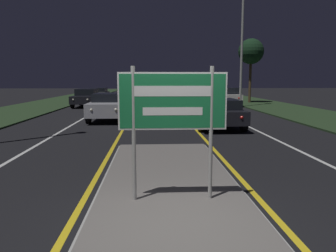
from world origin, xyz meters
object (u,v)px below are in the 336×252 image
at_px(car_receding_1, 225,96).
at_px(car_receding_2, 208,93).
at_px(car_approaching_1, 87,97).
at_px(highway_sign, 173,108).
at_px(streetlight_right_near, 243,9).
at_px(car_receding_0, 217,112).
at_px(car_receding_3, 197,90).
at_px(car_approaching_0, 110,106).
at_px(car_approaching_2, 99,93).

distance_m(car_receding_1, car_receding_2, 7.85).
bearing_deg(car_approaching_1, highway_sign, -75.45).
bearing_deg(highway_sign, car_approaching_1, 104.55).
height_order(highway_sign, streetlight_right_near, streetlight_right_near).
xyz_separation_m(car_receding_1, car_approaching_1, (-11.60, -0.54, -0.02)).
relative_size(highway_sign, streetlight_right_near, 0.21).
distance_m(highway_sign, car_receding_0, 9.63).
height_order(car_receding_1, car_receding_3, car_receding_1).
bearing_deg(streetlight_right_near, highway_sign, -108.49).
xyz_separation_m(car_receding_0, car_receding_1, (3.35, 12.95, 0.07)).
height_order(car_receding_2, car_approaching_0, car_approaching_0).
bearing_deg(highway_sign, car_approaching_0, 101.83).
bearing_deg(car_receding_1, car_receding_0, -104.50).
height_order(highway_sign, car_receding_3, highway_sign).
bearing_deg(car_approaching_0, car_receding_0, -31.98).
distance_m(streetlight_right_near, car_approaching_0, 13.68).
distance_m(car_approaching_0, car_approaching_1, 9.61).
bearing_deg(car_approaching_0, car_receding_3, 72.28).
height_order(highway_sign, car_approaching_1, highway_sign).
distance_m(car_receding_3, car_approaching_1, 20.86).
bearing_deg(car_approaching_1, car_receding_1, 2.67).
relative_size(highway_sign, car_approaching_0, 0.49).
xyz_separation_m(car_receding_2, car_approaching_1, (-11.50, -8.39, 0.01)).
bearing_deg(car_receding_3, car_approaching_0, -107.72).
distance_m(streetlight_right_near, car_receding_2, 12.14).
bearing_deg(car_approaching_2, car_receding_1, -35.25).
height_order(car_receding_3, car_approaching_2, car_receding_3).
bearing_deg(car_approaching_0, car_approaching_1, 108.17).
distance_m(highway_sign, car_receding_3, 39.49).
bearing_deg(streetlight_right_near, car_approaching_1, 172.24).
relative_size(car_approaching_0, car_approaching_1, 0.98).
distance_m(highway_sign, car_receding_2, 30.59).
bearing_deg(streetlight_right_near, car_receding_2, 94.40).
height_order(car_approaching_0, car_approaching_2, car_approaching_0).
xyz_separation_m(car_approaching_0, car_approaching_1, (-3.00, 9.13, -0.01)).
xyz_separation_m(car_receding_0, car_receding_2, (3.25, 20.80, 0.04)).
relative_size(car_receding_0, car_receding_2, 0.94).
bearing_deg(highway_sign, car_receding_2, 78.89).
distance_m(car_receding_0, car_approaching_1, 14.90).
bearing_deg(car_receding_0, car_approaching_2, 112.00).
xyz_separation_m(car_receding_3, car_approaching_0, (-8.48, -26.55, 0.01)).
height_order(streetlight_right_near, car_approaching_1, streetlight_right_near).
xyz_separation_m(streetlight_right_near, car_approaching_0, (-9.28, -7.45, -6.73)).
bearing_deg(car_receding_2, car_approaching_2, 176.90).
height_order(car_receding_0, car_receding_2, car_receding_2).
bearing_deg(car_receding_2, car_receding_1, -89.29).
xyz_separation_m(car_receding_2, car_approaching_0, (-8.51, -17.51, 0.02)).
height_order(car_receding_0, car_approaching_0, car_approaching_0).
xyz_separation_m(streetlight_right_near, car_approaching_1, (-12.28, 1.67, -6.74)).
bearing_deg(streetlight_right_near, car_approaching_2, 139.85).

